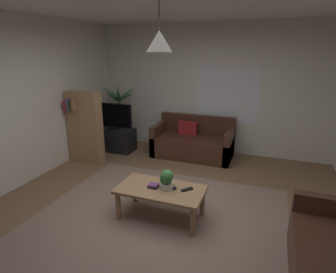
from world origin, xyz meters
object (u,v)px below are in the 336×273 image
tv_stand (114,139)px  couch_under_window (193,143)px  coffee_table (161,193)px  remote_on_table_0 (170,189)px  book_on_table_1 (153,185)px  potted_palm_corner (120,118)px  potted_plant_on_table (166,179)px  tv (112,116)px  bookshelf_corner (85,127)px  book_on_table_0 (153,186)px  pendant_lamp (159,41)px  remote_on_table_1 (187,189)px

tv_stand → couch_under_window: bearing=9.2°
tv_stand → coffee_table: bearing=-46.6°
remote_on_table_0 → tv_stand: 2.93m
book_on_table_1 → potted_palm_corner: bearing=127.8°
couch_under_window → potted_plant_on_table: 2.37m
remote_on_table_0 → tv: (-2.08, 2.03, 0.35)m
book_on_table_1 → bookshelf_corner: 2.45m
remote_on_table_0 → book_on_table_0: bearing=-119.4°
couch_under_window → coffee_table: size_ratio=1.44×
tv_stand → pendant_lamp: 3.47m
remote_on_table_0 → pendant_lamp: bearing=-119.5°
potted_plant_on_table → bookshelf_corner: bookshelf_corner is taller
tv → bookshelf_corner: (-0.19, -0.73, -0.08)m
remote_on_table_0 → bookshelf_corner: (-2.27, 1.30, 0.27)m
coffee_table → bookshelf_corner: 2.53m
bookshelf_corner → pendant_lamp: 2.94m
potted_palm_corner → pendant_lamp: 3.60m
couch_under_window → potted_plant_on_table: couch_under_window is taller
remote_on_table_1 → tv_stand: 3.04m
coffee_table → tv_stand: tv_stand is taller
tv_stand → potted_palm_corner: (-0.09, 0.43, 0.39)m
remote_on_table_1 → potted_palm_corner: size_ratio=0.12×
book_on_table_0 → remote_on_table_1: bearing=10.0°
coffee_table → bookshelf_corner: size_ratio=0.81×
book_on_table_1 → potted_palm_corner: potted_palm_corner is taller
remote_on_table_1 → coffee_table: bearing=53.2°
book_on_table_1 → pendant_lamp: (0.10, 0.01, 1.78)m
potted_palm_corner → bookshelf_corner: 1.19m
remote_on_table_0 → bookshelf_corner: 2.63m
tv → potted_palm_corner: bearing=101.0°
coffee_table → tv_stand: size_ratio=1.26×
book_on_table_0 → tv: size_ratio=0.13×
remote_on_table_0 → tv_stand: (-2.08, 2.05, -0.19)m
coffee_table → remote_on_table_1: (0.34, 0.07, 0.08)m
remote_on_table_1 → tv_stand: (-2.29, 2.00, -0.19)m
pendant_lamp → tv_stand: bearing=133.4°
remote_on_table_0 → remote_on_table_1: (0.21, 0.06, 0.00)m
potted_plant_on_table → remote_on_table_0: bearing=-3.8°
tv_stand → tv: 0.54m
potted_plant_on_table → potted_palm_corner: potted_palm_corner is taller
remote_on_table_0 → tv: tv is taller
couch_under_window → potted_palm_corner: size_ratio=1.18×
remote_on_table_0 → tv: 2.93m
bookshelf_corner → couch_under_window: bearing=28.3°
book_on_table_1 → tv: tv is taller
book_on_table_0 → potted_plant_on_table: bearing=6.9°
coffee_table → book_on_table_0: (-0.10, -0.01, 0.08)m
tv_stand → potted_palm_corner: 0.58m
book_on_table_1 → potted_palm_corner: 3.18m
book_on_table_1 → tv_stand: tv_stand is taller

